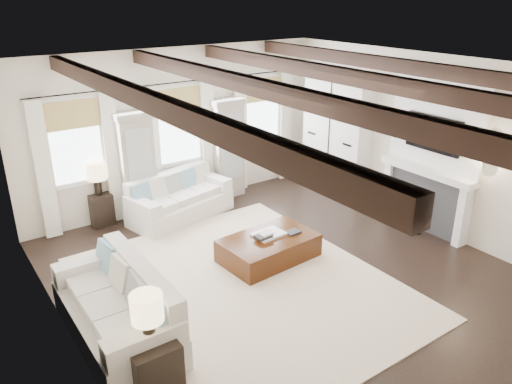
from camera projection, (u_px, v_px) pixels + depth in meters
ground at (293, 279)px, 7.81m from camera, size 7.50×7.50×0.00m
room_shell at (297, 142)px, 8.18m from camera, size 6.54×7.54×3.22m
area_rug at (242, 287)px, 7.57m from camera, size 4.14×4.91×0.02m
sofa_back at (178, 200)px, 9.83m from camera, size 2.19×1.35×0.87m
sofa_left at (121, 310)px, 6.40m from camera, size 1.02×2.24×0.96m
ottoman at (268, 248)px, 8.30m from camera, size 1.61×1.07×0.41m
tray at (269, 234)px, 8.30m from camera, size 0.52×0.41×0.04m
book_lower at (263, 236)px, 8.14m from camera, size 0.27×0.22×0.04m
book_upper at (266, 234)px, 8.15m from camera, size 0.23×0.18×0.03m
book_loose at (293, 232)px, 8.38m from camera, size 0.25×0.20×0.03m
side_table_front at (152, 362)px, 5.66m from camera, size 0.55×0.55×0.55m
lamp_front at (147, 311)px, 5.40m from camera, size 0.36×0.36×0.62m
side_table_back at (101, 209)px, 9.54m from camera, size 0.41×0.41×0.61m
lamp_back at (96, 173)px, 9.27m from camera, size 0.37×0.37×0.63m
candlestick_near at (419, 216)px, 9.16m from camera, size 0.17×0.17×0.82m
candlestick_far at (411, 213)px, 9.30m from camera, size 0.16×0.16×0.81m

